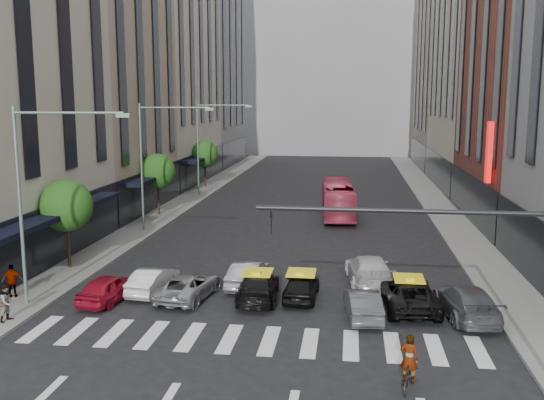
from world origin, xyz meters
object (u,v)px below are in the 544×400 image
(streetlamp_mid, at_px, (154,150))
(car_white_front, at_px, (153,280))
(streetlamp_near, at_px, (38,180))
(bus, at_px, (338,199))
(taxi_center, at_px, (301,286))
(streetlamp_far, at_px, (207,136))
(taxi_left, at_px, (258,286))
(motorcycle, at_px, (408,378))
(car_red, at_px, (108,288))
(pedestrian_far, at_px, (12,281))
(pedestrian_near, at_px, (8,302))

(streetlamp_mid, relative_size, car_white_front, 2.36)
(streetlamp_near, height_order, bus, streetlamp_near)
(car_white_front, relative_size, taxi_center, 1.01)
(car_white_front, bearing_deg, streetlamp_far, -75.59)
(streetlamp_far, bearing_deg, taxi_center, -68.63)
(taxi_left, xyz_separation_m, taxi_center, (2.03, 0.35, -0.02))
(streetlamp_near, height_order, streetlamp_far, same)
(bus, xyz_separation_m, motorcycle, (2.98, -29.73, -1.02))
(streetlamp_near, distance_m, motorcycle, 17.67)
(taxi_left, bearing_deg, streetlamp_near, 10.08)
(streetlamp_near, distance_m, taxi_center, 12.90)
(car_red, bearing_deg, streetlamp_near, 33.09)
(car_red, distance_m, taxi_left, 7.05)
(pedestrian_far, bearing_deg, motorcycle, 138.79)
(car_red, xyz_separation_m, bus, (10.23, 22.63, 0.78))
(car_red, distance_m, pedestrian_near, 4.51)
(taxi_left, bearing_deg, taxi_center, -174.07)
(pedestrian_far, bearing_deg, streetlamp_far, -114.29)
(bus, bearing_deg, taxi_left, 77.72)
(streetlamp_far, xyz_separation_m, car_white_front, (4.17, -29.27, -5.28))
(taxi_left, height_order, pedestrian_near, pedestrian_near)
(pedestrian_near, bearing_deg, bus, -11.22)
(pedestrian_near, bearing_deg, car_white_front, -28.31)
(taxi_left, relative_size, taxi_center, 1.21)
(streetlamp_near, height_order, streetlamp_mid, same)
(streetlamp_mid, xyz_separation_m, car_white_front, (4.17, -13.27, -5.28))
(car_red, height_order, bus, bus)
(streetlamp_far, bearing_deg, car_red, -85.38)
(taxi_left, distance_m, taxi_center, 2.06)
(streetlamp_mid, xyz_separation_m, motorcycle, (15.71, -21.94, -5.50))
(car_red, bearing_deg, pedestrian_near, 55.14)
(streetlamp_near, xyz_separation_m, taxi_center, (11.47, 2.69, -5.26))
(pedestrian_near, bearing_deg, streetlamp_far, 14.98)
(streetlamp_far, relative_size, motorcycle, 5.82)
(taxi_left, bearing_deg, pedestrian_far, 3.84)
(streetlamp_far, bearing_deg, streetlamp_mid, -90.00)
(taxi_center, height_order, pedestrian_near, pedestrian_near)
(car_red, distance_m, taxi_center, 9.11)
(streetlamp_far, xyz_separation_m, pedestrian_near, (-0.56, -34.13, -4.94))
(motorcycle, bearing_deg, taxi_center, -48.55)
(car_white_front, bearing_deg, streetlamp_mid, -66.24)
(streetlamp_mid, xyz_separation_m, bus, (12.73, 7.80, -4.48))
(streetlamp_mid, bearing_deg, pedestrian_near, -91.78)
(streetlamp_near, height_order, taxi_center, streetlamp_near)
(taxi_center, bearing_deg, motorcycle, 118.17)
(streetlamp_far, relative_size, bus, 0.88)
(motorcycle, bearing_deg, streetlamp_near, -5.41)
(taxi_center, distance_m, pedestrian_far, 13.68)
(streetlamp_mid, height_order, taxi_center, streetlamp_mid)
(streetlamp_far, height_order, taxi_center, streetlamp_far)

